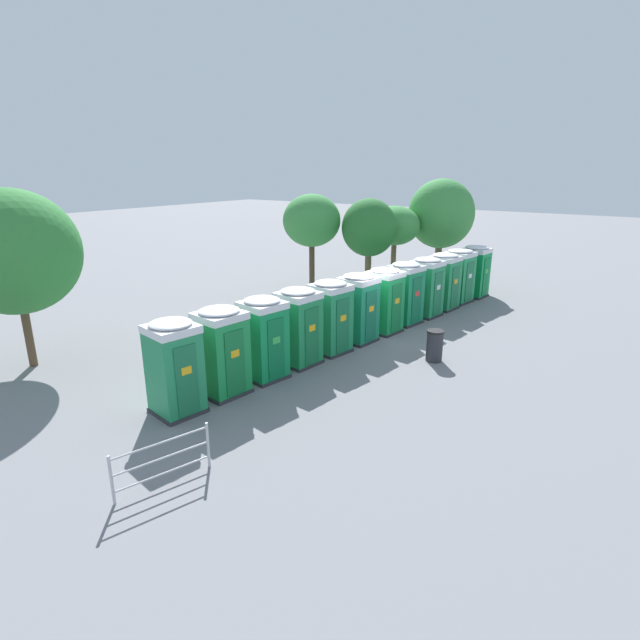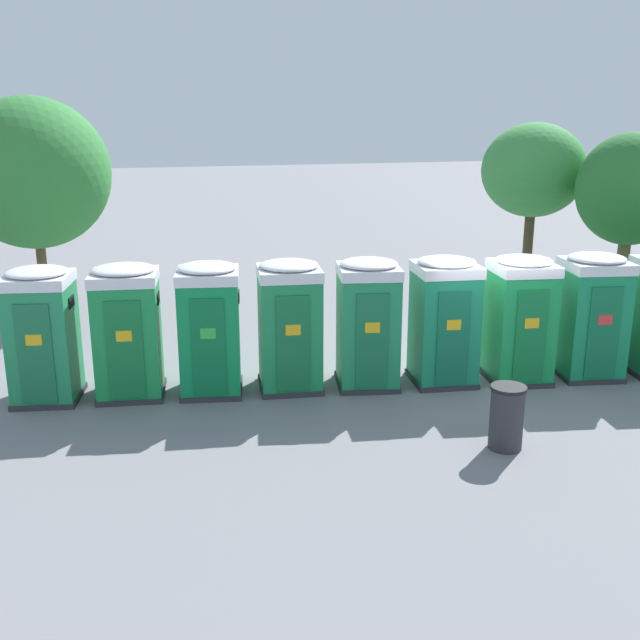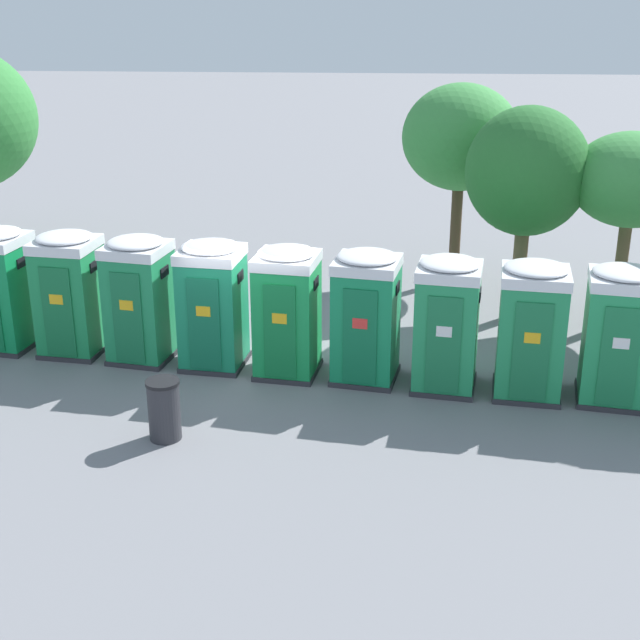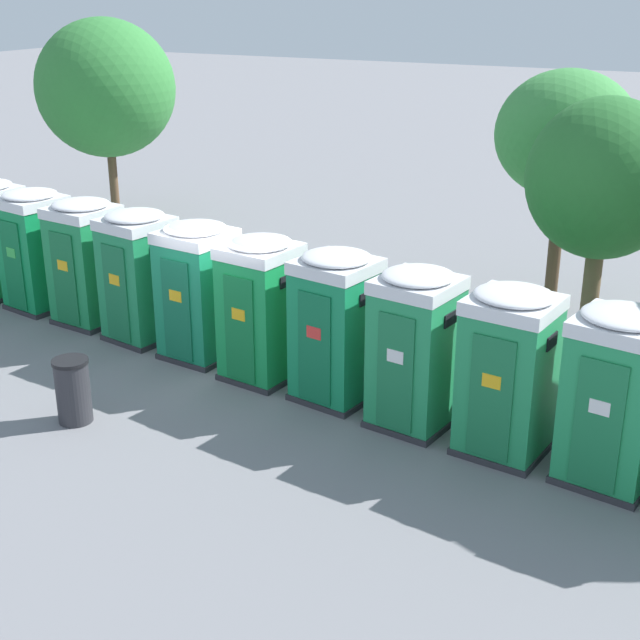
# 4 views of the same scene
# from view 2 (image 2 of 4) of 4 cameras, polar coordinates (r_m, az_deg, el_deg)

# --- Properties ---
(ground_plane) EXTENTS (120.00, 120.00, 0.00)m
(ground_plane) POSITION_cam_2_polar(r_m,az_deg,el_deg) (15.68, 11.71, -4.23)
(ground_plane) COLOR slate
(portapotty_0) EXTENTS (1.36, 1.38, 2.54)m
(portapotty_0) POSITION_cam_2_polar(r_m,az_deg,el_deg) (14.69, -20.36, -1.01)
(portapotty_0) COLOR #2D2D33
(portapotty_0) RESTS_ON ground
(portapotty_1) EXTENTS (1.37, 1.35, 2.54)m
(portapotty_1) POSITION_cam_2_polar(r_m,az_deg,el_deg) (14.46, -14.44, -0.78)
(portapotty_1) COLOR #2D2D33
(portapotty_1) RESTS_ON ground
(portapotty_2) EXTENTS (1.35, 1.38, 2.54)m
(portapotty_2) POSITION_cam_2_polar(r_m,az_deg,el_deg) (14.31, -8.40, -0.60)
(portapotty_2) COLOR #2D2D33
(portapotty_2) RESTS_ON ground
(portapotty_3) EXTENTS (1.33, 1.33, 2.54)m
(portapotty_3) POSITION_cam_2_polar(r_m,az_deg,el_deg) (14.38, -2.33, -0.37)
(portapotty_3) COLOR #2D2D33
(portapotty_3) RESTS_ON ground
(portapotty_4) EXTENTS (1.37, 1.39, 2.54)m
(portapotty_4) POSITION_cam_2_polar(r_m,az_deg,el_deg) (14.55, 3.66, -0.19)
(portapotty_4) COLOR #2D2D33
(portapotty_4) RESTS_ON ground
(portapotty_5) EXTENTS (1.34, 1.33, 2.54)m
(portapotty_5) POSITION_cam_2_polar(r_m,az_deg,el_deg) (14.89, 9.44, 0.00)
(portapotty_5) COLOR #2D2D33
(portapotty_5) RESTS_ON ground
(portapotty_6) EXTENTS (1.33, 1.35, 2.54)m
(portapotty_6) POSITION_cam_2_polar(r_m,az_deg,el_deg) (15.32, 14.98, 0.12)
(portapotty_6) COLOR #2D2D33
(portapotty_6) RESTS_ON ground
(portapotty_7) EXTENTS (1.40, 1.39, 2.54)m
(portapotty_7) POSITION_cam_2_polar(r_m,az_deg,el_deg) (16.00, 19.98, 0.35)
(portapotty_7) COLOR #2D2D33
(portapotty_7) RESTS_ON ground
(street_tree_0) EXTENTS (2.67, 2.67, 4.75)m
(street_tree_0) POSITION_cam_2_polar(r_m,az_deg,el_deg) (20.48, 22.59, 9.13)
(street_tree_0) COLOR brown
(street_tree_0) RESTS_ON ground
(street_tree_1) EXTENTS (2.85, 2.85, 4.94)m
(street_tree_1) POSITION_cam_2_polar(r_m,az_deg,el_deg) (21.87, 15.95, 10.86)
(street_tree_1) COLOR #4C3826
(street_tree_1) RESTS_ON ground
(street_tree_4) EXTENTS (3.88, 3.88, 5.62)m
(street_tree_4) POSITION_cam_2_polar(r_m,az_deg,el_deg) (20.63, -21.04, 10.38)
(street_tree_4) COLOR brown
(street_tree_4) RESTS_ON ground
(trash_can) EXTENTS (0.57, 0.57, 1.06)m
(trash_can) POSITION_cam_2_polar(r_m,az_deg,el_deg) (12.41, 14.03, -7.19)
(trash_can) COLOR #2D2D33
(trash_can) RESTS_ON ground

